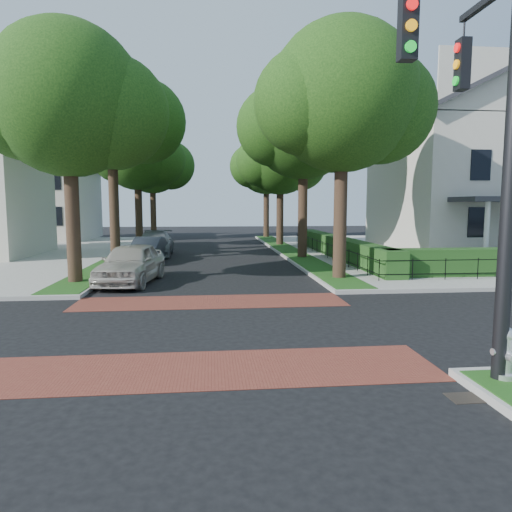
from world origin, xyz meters
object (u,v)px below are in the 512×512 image
(parked_car_middle, at_px, (148,250))
(traffic_signal, at_px, (495,119))
(parked_car_front, at_px, (131,263))
(parked_car_rear, at_px, (155,244))
(fire_hydrant, at_px, (505,353))

(parked_car_middle, bearing_deg, traffic_signal, -59.97)
(traffic_signal, height_order, parked_car_front, traffic_signal)
(parked_car_front, height_order, parked_car_rear, parked_car_front)
(traffic_signal, bearing_deg, parked_car_front, 125.07)
(parked_car_middle, relative_size, fire_hydrant, 4.44)
(traffic_signal, relative_size, parked_car_middle, 1.84)
(traffic_signal, relative_size, parked_car_rear, 1.46)
(fire_hydrant, bearing_deg, parked_car_rear, 105.18)
(traffic_signal, height_order, parked_car_rear, traffic_signal)
(parked_car_front, relative_size, parked_car_rear, 0.91)
(traffic_signal, distance_m, fire_hydrant, 4.11)
(parked_car_front, distance_m, parked_car_middle, 7.23)
(parked_car_front, relative_size, fire_hydrant, 5.07)
(parked_car_middle, distance_m, fire_hydrant, 21.02)
(traffic_signal, relative_size, parked_car_front, 1.61)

